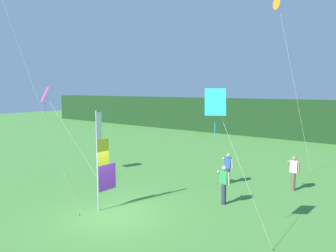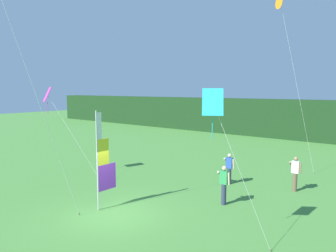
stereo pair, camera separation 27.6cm
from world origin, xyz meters
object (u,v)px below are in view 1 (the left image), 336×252
person_near_banner (228,168)px  kite_cyan_diamond_3 (217,108)px  kite_magenta_diamond_2 (47,98)px  person_mid_field (224,184)px  kite_orange_delta_4 (279,4)px  person_far_left (294,172)px  banner_flag (103,162)px

person_near_banner → kite_cyan_diamond_3: 8.23m
person_near_banner → kite_magenta_diamond_2: kite_magenta_diamond_2 is taller
person_near_banner → person_mid_field: (1.34, -2.97, 0.05)m
kite_magenta_diamond_2 → kite_orange_delta_4: (9.65, 8.92, 5.34)m
person_near_banner → person_far_left: size_ratio=0.95×
banner_flag → person_far_left: bearing=53.3°
banner_flag → kite_magenta_diamond_2: (-5.95, 1.14, 2.58)m
person_near_banner → kite_cyan_diamond_3: size_ratio=0.32×
person_far_left → kite_cyan_diamond_3: size_ratio=0.34×
banner_flag → person_far_left: size_ratio=2.41×
kite_magenta_diamond_2 → kite_orange_delta_4: 14.18m
person_far_left → kite_cyan_diamond_3: (-0.14, -7.68, 3.61)m
person_near_banner → kite_magenta_diamond_2: bearing=-146.9°
kite_cyan_diamond_3 → kite_orange_delta_4: (-1.84, 10.14, 5.41)m
person_mid_field → kite_orange_delta_4: bearing=91.2°
person_near_banner → person_far_left: person_far_left is taller
banner_flag → person_near_banner: 7.18m
person_far_left → person_mid_field: bearing=-115.0°
person_mid_field → kite_cyan_diamond_3: bearing=-65.5°
person_mid_field → kite_orange_delta_4: size_ratio=0.17×
kite_magenta_diamond_2 → kite_cyan_diamond_3: bearing=-6.0°
kite_cyan_diamond_3 → kite_orange_delta_4: size_ratio=0.50×
person_mid_field → kite_orange_delta_4: 11.06m
person_near_banner → person_mid_field: 3.26m
banner_flag → person_near_banner: size_ratio=2.54×
person_mid_field → kite_orange_delta_4: kite_orange_delta_4 is taller
kite_orange_delta_4 → kite_magenta_diamond_2: bearing=-137.2°
kite_cyan_diamond_3 → kite_orange_delta_4: kite_orange_delta_4 is taller
person_far_left → kite_cyan_diamond_3: kite_cyan_diamond_3 is taller
person_near_banner → person_mid_field: person_mid_field is taller
person_far_left → kite_orange_delta_4: size_ratio=0.17×
banner_flag → person_mid_field: bearing=43.7°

